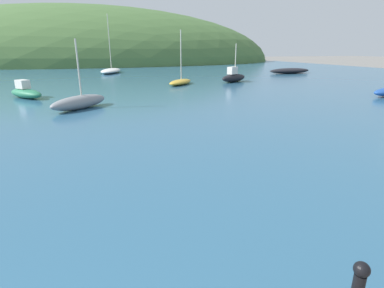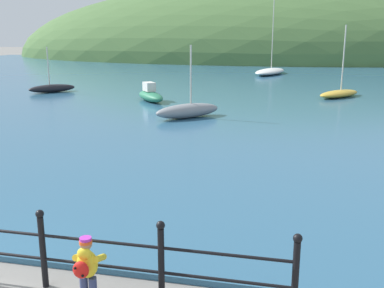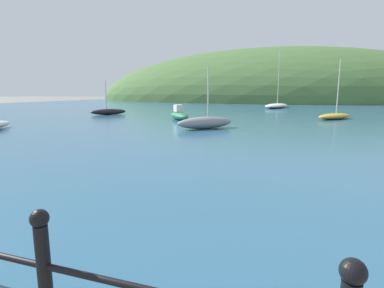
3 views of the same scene
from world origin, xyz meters
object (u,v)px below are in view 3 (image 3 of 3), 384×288
Objects in this scene: boat_blue_hull at (205,122)px; boat_twin_mast at (108,112)px; boat_far_left at (179,115)px; boat_far_right at (335,116)px; boat_mid_harbor at (276,106)px.

boat_twin_mast is at bearing 147.49° from boat_blue_hull.
boat_twin_mast is at bearing 162.87° from boat_far_left.
boat_blue_hull is at bearing -32.51° from boat_twin_mast.
boat_blue_hull is 11.75m from boat_twin_mast.
boat_far_right is 1.46× the size of boat_twin_mast.
boat_far_right reaches higher than boat_blue_hull.
boat_blue_hull is at bearing -130.93° from boat_far_right.
boat_mid_harbor reaches higher than boat_far_left.
boat_mid_harbor reaches higher than boat_blue_hull.
boat_mid_harbor is at bearing 108.82° from boat_far_right.
boat_mid_harbor is at bearing 83.64° from boat_blue_hull.
boat_twin_mast is at bearing -129.59° from boat_mid_harbor.
boat_twin_mast is (-12.27, -14.83, -0.02)m from boat_mid_harbor.
boat_far_right reaches higher than boat_far_left.
boat_mid_harbor is at bearing 50.41° from boat_twin_mast.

